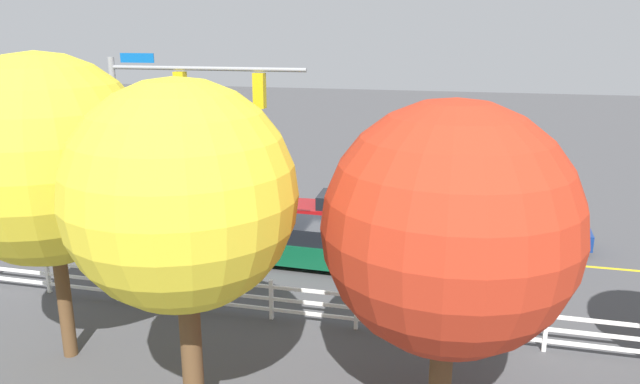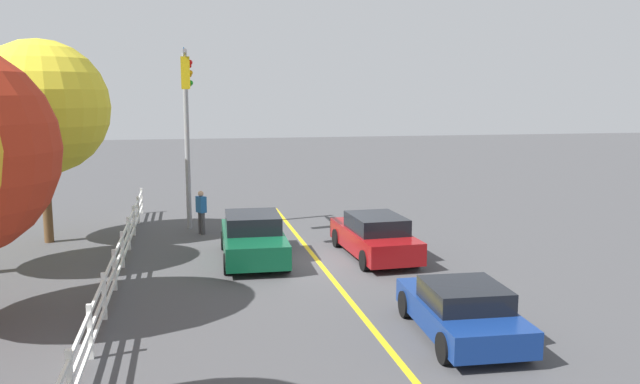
{
  "view_description": "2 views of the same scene",
  "coord_description": "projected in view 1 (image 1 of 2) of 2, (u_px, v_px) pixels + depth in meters",
  "views": [
    {
      "loc": [
        -4.28,
        20.08,
        7.66
      ],
      "look_at": [
        0.6,
        0.29,
        2.08
      ],
      "focal_mm": 33.05,
      "sensor_mm": 36.0,
      "label": 1
    },
    {
      "loc": [
        -19.63,
        4.09,
        5.32
      ],
      "look_at": [
        0.38,
        -0.14,
        2.21
      ],
      "focal_mm": 35.96,
      "sensor_mm": 36.0,
      "label": 2
    }
  ],
  "objects": [
    {
      "name": "white_rail_fence",
      "position": [
        401.0,
        313.0,
        15.27
      ],
      "size": [
        26.1,
        0.1,
        1.15
      ],
      "color": "white",
      "rests_on": "ground_plane"
    },
    {
      "name": "signal_assembly",
      "position": [
        167.0,
        125.0,
        17.81
      ],
      "size": [
        6.2,
        0.37,
        7.04
      ],
      "color": "gray",
      "rests_on": "ground_plane"
    },
    {
      "name": "pedestrian",
      "position": [
        167.0,
        243.0,
        19.4
      ],
      "size": [
        0.48,
        0.42,
        1.69
      ],
      "rotation": [
        0.0,
        0.0,
        2.06
      ],
      "color": "#3F3F42",
      "rests_on": "ground_plane"
    },
    {
      "name": "car_1",
      "position": [
        342.0,
        212.0,
        23.51
      ],
      "size": [
        4.76,
        2.0,
        1.43
      ],
      "rotation": [
        0.0,
        0.0,
        6.32
      ],
      "color": "maroon",
      "rests_on": "ground_plane"
    },
    {
      "name": "tree_0",
      "position": [
        47.0,
        160.0,
        13.16
      ],
      "size": [
        4.78,
        4.78,
        7.27
      ],
      "color": "brown",
      "rests_on": "ground_plane"
    },
    {
      "name": "ground_plane",
      "position": [
        338.0,
        245.0,
        21.82
      ],
      "size": [
        120.0,
        120.0,
        0.0
      ],
      "primitive_type": "plane",
      "color": "#444447"
    },
    {
      "name": "tree_3",
      "position": [
        182.0,
        197.0,
        10.53
      ],
      "size": [
        4.21,
        4.21,
        6.93
      ],
      "color": "brown",
      "rests_on": "ground_plane"
    },
    {
      "name": "car_2",
      "position": [
        304.0,
        244.0,
        19.91
      ],
      "size": [
        4.72,
        2.14,
        1.49
      ],
      "rotation": [
        0.0,
        0.0,
        3.11
      ],
      "color": "#0C4C2D",
      "rests_on": "ground_plane"
    },
    {
      "name": "car_0",
      "position": [
        532.0,
        229.0,
        21.71
      ],
      "size": [
        4.13,
        2.08,
        1.24
      ],
      "rotation": [
        0.0,
        0.0,
        6.23
      ],
      "color": "navy",
      "rests_on": "ground_plane"
    },
    {
      "name": "lane_center_stripe",
      "position": [
        448.0,
        254.0,
        20.89
      ],
      "size": [
        28.0,
        0.16,
        0.01
      ],
      "primitive_type": "cube",
      "color": "gold",
      "rests_on": "ground_plane"
    },
    {
      "name": "tree_1",
      "position": [
        449.0,
        228.0,
        11.1
      ],
      "size": [
        4.89,
        4.89,
        6.53
      ],
      "color": "brown",
      "rests_on": "ground_plane"
    }
  ]
}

